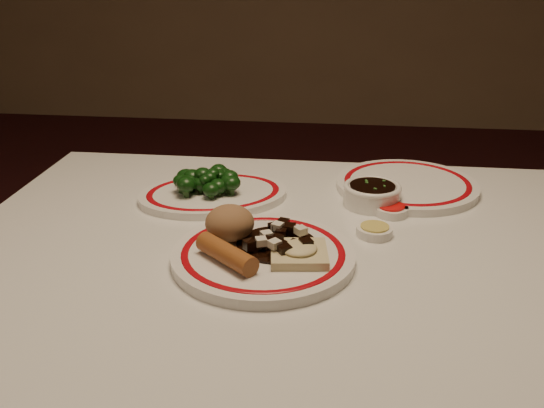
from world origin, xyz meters
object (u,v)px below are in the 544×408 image
Objects in this scene: dining_table at (298,294)px; fried_wonton at (299,252)px; rice_mound at (230,223)px; broccoli_pile at (207,180)px; broccoli_plate at (214,194)px; stirfry_heap at (280,241)px; soy_bowl at (372,195)px; spring_roll at (227,254)px; main_plate at (263,256)px.

fried_wonton is at bearing -85.85° from dining_table.
broccoli_pile is (-0.09, 0.21, -0.01)m from rice_mound.
stirfry_heap is at bearing -55.45° from broccoli_plate.
soy_bowl is at bearing 0.67° from broccoli_plate.
spring_roll is 1.07× the size of soy_bowl.
stirfry_heap reaches higher than main_plate.
stirfry_heap is 0.29m from broccoli_pile.
spring_roll is (-0.05, -0.04, 0.02)m from main_plate.
rice_mound is 0.23m from broccoli_pile.
stirfry_heap is (-0.03, 0.04, -0.00)m from fried_wonton.
broccoli_pile is at bearing 126.69° from stirfry_heap.
main_plate is 3.09× the size of fried_wonton.
dining_table is 0.18m from rice_mound.
broccoli_pile reaches higher than broccoli_plate.
main_plate is at bearing -32.46° from rice_mound.
broccoli_plate is 3.22× the size of soy_bowl.
broccoli_pile is at bearing 120.33° from main_plate.
broccoli_plate is (-0.19, 0.19, 0.10)m from dining_table.
broccoli_pile is at bearing 112.07° from rice_mound.
spring_roll is 1.20× the size of fried_wonton.
fried_wonton is at bearing -24.16° from rice_mound.
spring_roll is at bearing -71.97° from broccoli_pile.
stirfry_heap is at bearing 133.52° from fried_wonton.
rice_mound is at bearing 147.54° from main_plate.
broccoli_pile is (-0.15, 0.25, 0.03)m from main_plate.
broccoli_plate is 0.31m from soy_bowl.
dining_table is at bearing 52.16° from stirfry_heap.
rice_mound reaches higher than broccoli_pile.
stirfry_heap is 0.28m from soy_bowl.
spring_roll reaches higher than soy_bowl.
rice_mound is 0.09m from spring_roll.
stirfry_heap is 1.20× the size of soy_bowl.
soy_bowl is (0.31, 0.00, 0.01)m from broccoli_plate.
fried_wonton reaches higher than dining_table.
main_plate is at bearing -133.26° from dining_table.
stirfry_heap reaches higher than broccoli_plate.
rice_mound is 0.83× the size of fried_wonton.
stirfry_heap reaches higher than dining_table.
broccoli_pile is at bearing 135.81° from dining_table.
rice_mound is at bearing 48.44° from spring_roll.
rice_mound is 0.62× the size of stirfry_heap.
main_plate is 0.28m from broccoli_plate.
dining_table is 10.88× the size of soy_bowl.
broccoli_pile reaches higher than soy_bowl.
spring_roll is 0.33× the size of broccoli_plate.
fried_wonton is (0.11, 0.03, -0.01)m from spring_roll.
main_plate is 0.06m from fried_wonton.
soy_bowl reaches higher than broccoli_plate.
dining_table is at bearing 8.91° from rice_mound.
fried_wonton is 0.34m from broccoli_pile.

